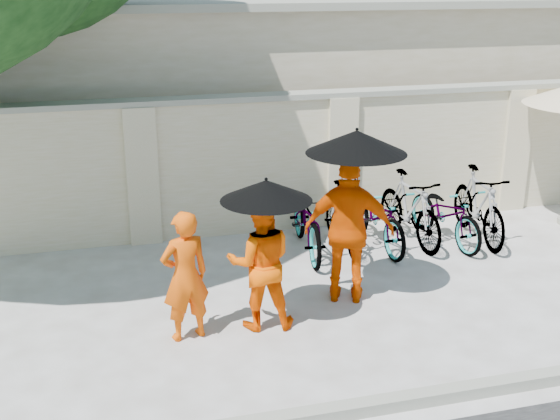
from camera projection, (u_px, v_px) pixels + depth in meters
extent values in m
plane|color=silver|center=(262.00, 332.00, 7.73)|extent=(80.00, 80.00, 0.00)
cube|color=gray|center=(307.00, 417.00, 6.16)|extent=(40.00, 0.16, 0.12)
cube|color=beige|center=(276.00, 165.00, 10.58)|extent=(20.00, 0.30, 2.00)
cube|color=beige|center=(276.00, 85.00, 14.11)|extent=(14.00, 6.00, 3.20)
imported|color=#EE5206|center=(185.00, 276.00, 7.39)|extent=(0.60, 0.47, 1.44)
imported|color=#FF5700|center=(260.00, 262.00, 7.64)|extent=(0.82, 0.69, 1.53)
cylinder|color=black|center=(266.00, 224.00, 7.42)|extent=(0.02, 0.02, 0.74)
cone|color=black|center=(266.00, 190.00, 7.30)|extent=(0.98, 0.98, 0.22)
imported|color=#E44B00|center=(349.00, 230.00, 8.21)|extent=(1.13, 0.81, 1.79)
cylinder|color=black|center=(355.00, 183.00, 7.95)|extent=(0.02, 0.02, 0.96)
cone|color=black|center=(356.00, 142.00, 7.80)|extent=(1.14, 1.14, 0.26)
imported|color=#8A8DA2|center=(308.00, 220.00, 9.78)|extent=(0.84, 1.89, 0.96)
imported|color=#8A8DA2|center=(343.00, 218.00, 9.88)|extent=(0.49, 1.59, 0.95)
imported|color=#8A8DA2|center=(377.00, 216.00, 10.01)|extent=(0.72, 1.79, 0.93)
imported|color=#8A8DA2|center=(410.00, 209.00, 10.14)|extent=(0.64, 1.75, 1.03)
imported|color=#8A8DA2|center=(446.00, 213.00, 10.17)|extent=(0.81, 1.75, 0.89)
imported|color=#8A8DA2|center=(479.00, 205.00, 10.25)|extent=(0.69, 1.81, 1.06)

